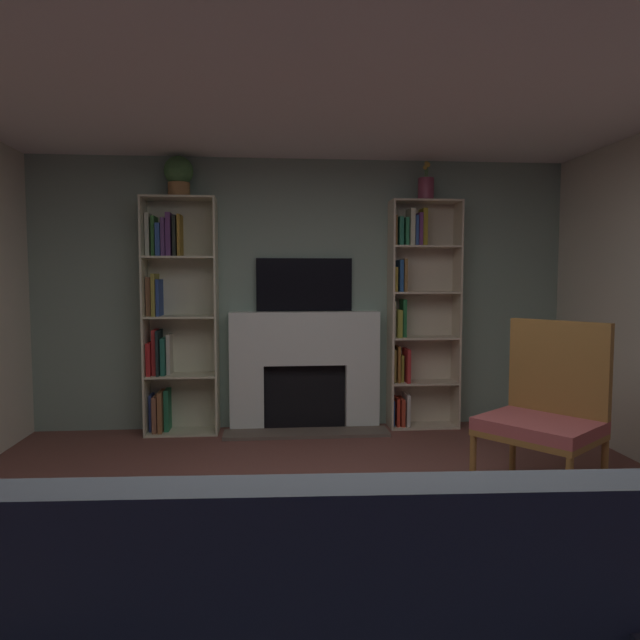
{
  "coord_description": "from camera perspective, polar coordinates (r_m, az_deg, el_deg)",
  "views": [
    {
      "loc": [
        -0.34,
        -2.65,
        1.46
      ],
      "look_at": [
        0.0,
        1.16,
        1.17
      ],
      "focal_mm": 32.33,
      "sensor_mm": 36.0,
      "label": 1
    }
  ],
  "objects": [
    {
      "name": "ground_plane",
      "position": [
        3.05,
        2.13,
        -24.32
      ],
      "size": [
        6.97,
        6.97,
        0.0
      ],
      "primitive_type": "plane",
      "color": "brown"
    },
    {
      "name": "wall_back_accent",
      "position": [
        5.6,
        -1.62,
        2.56
      ],
      "size": [
        5.23,
        0.06,
        2.58
      ],
      "primitive_type": "cube",
      "color": "gray",
      "rests_on": "ground_plane"
    },
    {
      "name": "ceiling",
      "position": [
        2.91,
        2.3,
        27.57
      ],
      "size": [
        5.23,
        5.93,
        0.06
      ],
      "primitive_type": "cube",
      "color": "white",
      "rests_on": "wall_back_accent"
    },
    {
      "name": "fireplace",
      "position": [
        5.54,
        -1.52,
        -4.78
      ],
      "size": [
        1.53,
        0.49,
        1.13
      ],
      "color": "white",
      "rests_on": "ground_plane"
    },
    {
      "name": "tv",
      "position": [
        5.54,
        -1.58,
        3.52
      ],
      "size": [
        0.92,
        0.06,
        0.51
      ],
      "primitive_type": "cube",
      "color": "black",
      "rests_on": "fireplace"
    },
    {
      "name": "bookshelf_left",
      "position": [
        5.53,
        -14.37,
        0.36
      ],
      "size": [
        0.67,
        0.32,
        2.18
      ],
      "color": "beige",
      "rests_on": "ground_plane"
    },
    {
      "name": "bookshelf_right",
      "position": [
        5.65,
        9.43,
        0.96
      ],
      "size": [
        0.67,
        0.28,
        2.18
      ],
      "color": "beige",
      "rests_on": "ground_plane"
    },
    {
      "name": "potted_plant",
      "position": [
        5.55,
        -13.81,
        13.76
      ],
      "size": [
        0.27,
        0.27,
        0.37
      ],
      "color": "#A87744",
      "rests_on": "bookshelf_left"
    },
    {
      "name": "vase_with_flowers",
      "position": [
        5.67,
        10.44,
        12.73
      ],
      "size": [
        0.15,
        0.15,
        0.37
      ],
      "color": "#8D3951",
      "rests_on": "bookshelf_right"
    },
    {
      "name": "armchair",
      "position": [
        4.11,
        21.46,
        -8.22
      ],
      "size": [
        0.87,
        0.89,
        1.17
      ],
      "color": "olive",
      "rests_on": "ground_plane"
    },
    {
      "name": "coffee_table",
      "position": [
        2.35,
        -1.43,
        -23.6
      ],
      "size": [
        0.82,
        0.49,
        0.42
      ],
      "color": "olive",
      "rests_on": "ground_plane"
    }
  ]
}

